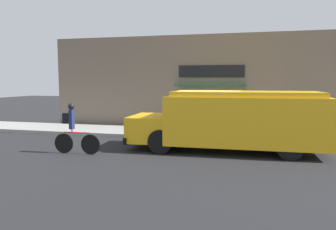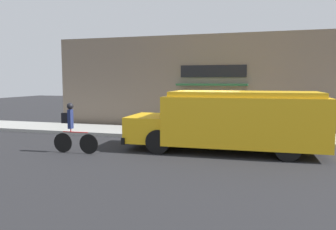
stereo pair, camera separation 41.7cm
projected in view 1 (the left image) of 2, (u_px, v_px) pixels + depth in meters
name	position (u px, v px, depth m)	size (l,w,h in m)	color
ground_plane	(208.00, 142.00, 13.69)	(70.00, 70.00, 0.00)	#232326
sidewalk	(212.00, 135.00, 14.99)	(28.00, 2.72, 0.16)	#999993
storefront	(217.00, 83.00, 16.46)	(17.86, 0.92, 4.86)	#756656
school_bus	(233.00, 120.00, 11.75)	(6.99, 2.83, 2.16)	yellow
cyclist	(73.00, 129.00, 11.37)	(1.71, 0.23, 1.78)	black
trash_bin	(316.00, 124.00, 14.45)	(0.54, 0.54, 0.95)	#38383D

